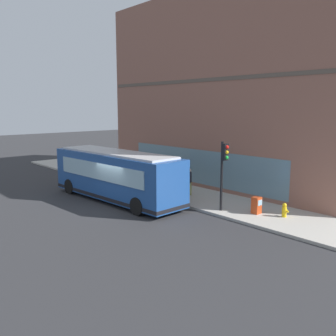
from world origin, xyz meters
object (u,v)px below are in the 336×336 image
city_bus_nearside (116,176)px  newspaper_vending_box (257,205)px  traffic_light_near_corner (224,163)px  pedestrian_near_building_entrance (176,182)px  fire_hydrant (284,210)px  pedestrian_walking_along_curb (189,180)px  pedestrian_near_hydrant (116,162)px  pedestrian_by_light_pole (181,177)px

city_bus_nearside → newspaper_vending_box: size_ratio=11.29×
traffic_light_near_corner → pedestrian_near_building_entrance: traffic_light_near_corner is taller
fire_hydrant → newspaper_vending_box: newspaper_vending_box is taller
pedestrian_near_building_entrance → city_bus_nearside: bearing=146.2°
pedestrian_walking_along_curb → fire_hydrant: bearing=-87.3°
traffic_light_near_corner → fire_hydrant: size_ratio=5.13×
fire_hydrant → pedestrian_near_building_entrance: (-1.10, 7.07, 0.54)m
traffic_light_near_corner → fire_hydrant: traffic_light_near_corner is taller
traffic_light_near_corner → pedestrian_walking_along_curb: size_ratio=2.19×
pedestrian_near_building_entrance → newspaper_vending_box: 5.78m
traffic_light_near_corner → fire_hydrant: (1.51, -2.86, -2.29)m
traffic_light_near_corner → pedestrian_near_hydrant: bearing=80.4°
fire_hydrant → newspaper_vending_box: size_ratio=0.82×
pedestrian_walking_along_curb → pedestrian_near_hydrant: 10.13m
fire_hydrant → pedestrian_walking_along_curb: (-0.32, 6.65, 0.64)m
traffic_light_near_corner → pedestrian_near_hydrant: 14.15m
fire_hydrant → pedestrian_near_hydrant: 16.74m
traffic_light_near_corner → pedestrian_near_hydrant: size_ratio=2.31×
pedestrian_walking_along_curb → traffic_light_near_corner: bearing=-107.4°
fire_hydrant → pedestrian_near_hydrant: bearing=87.1°
pedestrian_walking_along_curb → city_bus_nearside: bearing=147.3°
fire_hydrant → pedestrian_near_building_entrance: pedestrian_near_building_entrance is taller
city_bus_nearside → pedestrian_near_hydrant: (5.06, 7.55, -0.46)m
newspaper_vending_box → pedestrian_near_building_entrance: bearing=95.4°
city_bus_nearside → pedestrian_near_building_entrance: (3.12, -2.09, -0.51)m
pedestrian_near_hydrant → pedestrian_by_light_pole: bearing=-94.7°
traffic_light_near_corner → pedestrian_near_hydrant: traffic_light_near_corner is taller
city_bus_nearside → pedestrian_near_hydrant: city_bus_nearside is taller
pedestrian_near_building_entrance → newspaper_vending_box: (0.55, -5.74, -0.44)m
pedestrian_near_hydrant → pedestrian_walking_along_curb: bearing=-96.5°
pedestrian_walking_along_curb → pedestrian_near_hydrant: (1.15, 10.06, -0.06)m
traffic_light_near_corner → pedestrian_near_building_entrance: 4.57m
pedestrian_by_light_pole → newspaper_vending_box: pedestrian_by_light_pole is taller
traffic_light_near_corner → pedestrian_walking_along_curb: (1.19, 3.79, -1.65)m
traffic_light_near_corner → pedestrian_by_light_pole: 5.47m
pedestrian_near_building_entrance → newspaper_vending_box: size_ratio=1.75×
pedestrian_walking_along_curb → newspaper_vending_box: size_ratio=1.92×
pedestrian_near_hydrant → newspaper_vending_box: bearing=-95.2°
pedestrian_near_hydrant → newspaper_vending_box: pedestrian_near_hydrant is taller
pedestrian_by_light_pole → newspaper_vending_box: 6.54m
fire_hydrant → pedestrian_near_hydrant: size_ratio=0.45×
city_bus_nearside → pedestrian_near_building_entrance: bearing=-33.8°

